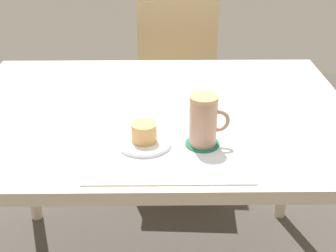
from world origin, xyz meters
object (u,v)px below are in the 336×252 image
at_px(dining_table, 156,129).
at_px(coffee_mug, 204,120).
at_px(wooden_chair, 176,86).
at_px(pastry_plate, 144,143).
at_px(pastry, 144,132).

bearing_deg(dining_table, coffee_mug, -61.45).
distance_m(dining_table, coffee_mug, 0.31).
relative_size(dining_table, wooden_chair, 1.33).
relative_size(dining_table, pastry_plate, 8.52).
xyz_separation_m(pastry, coffee_mug, (0.16, -0.00, 0.04)).
bearing_deg(pastry, dining_table, 83.30).
bearing_deg(pastry_plate, dining_table, 83.30).
distance_m(pastry_plate, pastry, 0.03).
height_order(pastry, coffee_mug, coffee_mug).
xyz_separation_m(wooden_chair, pastry_plate, (-0.12, -1.00, 0.25)).
distance_m(pastry, coffee_mug, 0.16).
distance_m(wooden_chair, pastry_plate, 1.04).
bearing_deg(pastry_plate, wooden_chair, 83.38).
bearing_deg(pastry_plate, pastry, 0.00).
height_order(wooden_chair, coffee_mug, wooden_chair).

